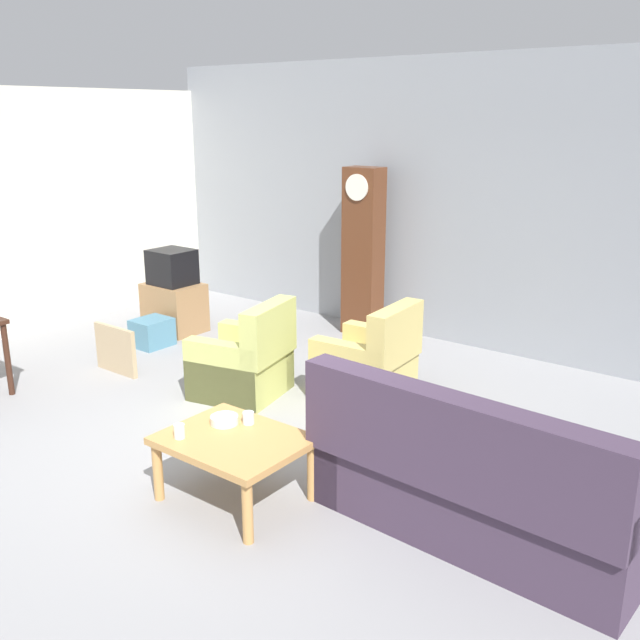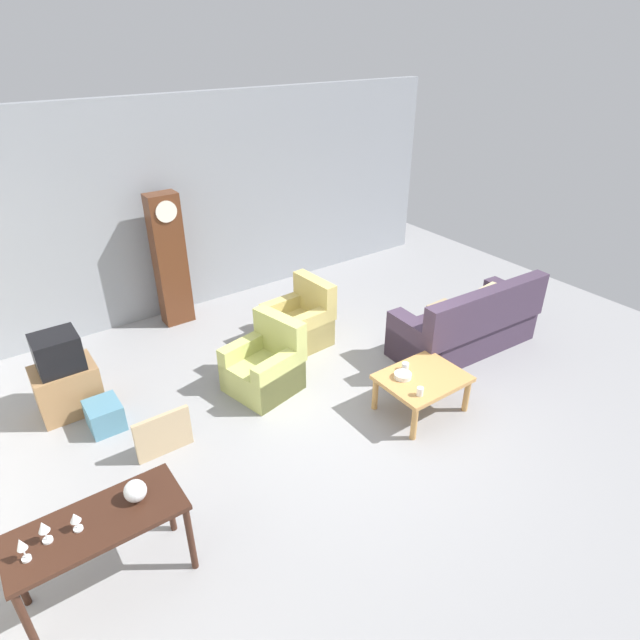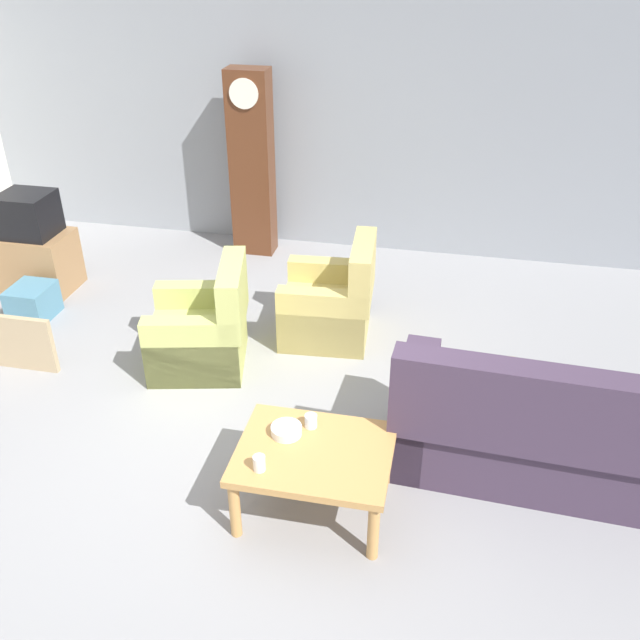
{
  "view_description": "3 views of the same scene",
  "coord_description": "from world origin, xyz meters",
  "px_view_note": "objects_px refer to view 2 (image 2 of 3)",
  "views": [
    {
      "loc": [
        3.7,
        -3.66,
        2.6
      ],
      "look_at": [
        0.13,
        0.98,
        0.87
      ],
      "focal_mm": 39.63,
      "sensor_mm": 36.0,
      "label": 1
    },
    {
      "loc": [
        -3.28,
        -3.9,
        3.99
      ],
      "look_at": [
        -0.03,
        0.64,
        0.87
      ],
      "focal_mm": 29.54,
      "sensor_mm": 36.0,
      "label": 2
    },
    {
      "loc": [
        1.27,
        -3.73,
        3.34
      ],
      "look_at": [
        0.34,
        0.69,
        0.66
      ],
      "focal_mm": 38.84,
      "sensor_mm": 36.0,
      "label": 3
    }
  ],
  "objects_px": {
    "console_table_dark": "(99,531)",
    "wine_glass_short": "(75,519)",
    "tv_crt": "(57,352)",
    "framed_picture_leaning": "(163,434)",
    "wine_glass_tall": "(22,546)",
    "wine_glass_mid": "(44,529)",
    "tv_stand_cabinet": "(68,389)",
    "cup_blue_rimmed": "(405,366)",
    "grandfather_clock": "(170,260)",
    "glass_dome_cloche": "(135,491)",
    "couch_floral": "(467,327)",
    "armchair_olive_near": "(265,367)",
    "bowl_white_stacked": "(403,375)",
    "armchair_olive_far": "(300,323)",
    "coffee_table_wood": "(422,381)",
    "storage_box_blue": "(105,415)",
    "cup_white_porcelain": "(420,391)"
  },
  "relations": [
    {
      "from": "couch_floral",
      "to": "bowl_white_stacked",
      "type": "bearing_deg",
      "value": -163.83
    },
    {
      "from": "cup_blue_rimmed",
      "to": "console_table_dark",
      "type": "bearing_deg",
      "value": -173.75
    },
    {
      "from": "tv_crt",
      "to": "framed_picture_leaning",
      "type": "bearing_deg",
      "value": -64.85
    },
    {
      "from": "storage_box_blue",
      "to": "wine_glass_tall",
      "type": "height_order",
      "value": "wine_glass_tall"
    },
    {
      "from": "coffee_table_wood",
      "to": "grandfather_clock",
      "type": "distance_m",
      "value": 4.06
    },
    {
      "from": "tv_crt",
      "to": "storage_box_blue",
      "type": "relative_size",
      "value": 1.17
    },
    {
      "from": "storage_box_blue",
      "to": "cup_white_porcelain",
      "type": "relative_size",
      "value": 4.13
    },
    {
      "from": "armchair_olive_near",
      "to": "wine_glass_tall",
      "type": "bearing_deg",
      "value": -149.87
    },
    {
      "from": "grandfather_clock",
      "to": "bowl_white_stacked",
      "type": "height_order",
      "value": "grandfather_clock"
    },
    {
      "from": "storage_box_blue",
      "to": "wine_glass_short",
      "type": "distance_m",
      "value": 2.23
    },
    {
      "from": "glass_dome_cloche",
      "to": "cup_blue_rimmed",
      "type": "distance_m",
      "value": 3.28
    },
    {
      "from": "cup_white_porcelain",
      "to": "couch_floral",
      "type": "bearing_deg",
      "value": 25.41
    },
    {
      "from": "armchair_olive_far",
      "to": "wine_glass_tall",
      "type": "bearing_deg",
      "value": -148.64
    },
    {
      "from": "grandfather_clock",
      "to": "glass_dome_cloche",
      "type": "distance_m",
      "value": 4.28
    },
    {
      "from": "armchair_olive_near",
      "to": "tv_crt",
      "type": "bearing_deg",
      "value": 155.29
    },
    {
      "from": "couch_floral",
      "to": "cup_blue_rimmed",
      "type": "relative_size",
      "value": 24.23
    },
    {
      "from": "couch_floral",
      "to": "tv_stand_cabinet",
      "type": "bearing_deg",
      "value": 159.68
    },
    {
      "from": "tv_crt",
      "to": "framed_picture_leaning",
      "type": "height_order",
      "value": "tv_crt"
    },
    {
      "from": "cup_white_porcelain",
      "to": "framed_picture_leaning",
      "type": "bearing_deg",
      "value": 152.29
    },
    {
      "from": "tv_stand_cabinet",
      "to": "tv_crt",
      "type": "relative_size",
      "value": 1.42
    },
    {
      "from": "armchair_olive_near",
      "to": "cup_blue_rimmed",
      "type": "relative_size",
      "value": 10.62
    },
    {
      "from": "grandfather_clock",
      "to": "couch_floral",
      "type": "bearing_deg",
      "value": -46.43
    },
    {
      "from": "console_table_dark",
      "to": "couch_floral",
      "type": "bearing_deg",
      "value": 8.62
    },
    {
      "from": "wine_glass_tall",
      "to": "wine_glass_mid",
      "type": "distance_m",
      "value": 0.17
    },
    {
      "from": "framed_picture_leaning",
      "to": "cup_white_porcelain",
      "type": "distance_m",
      "value": 2.77
    },
    {
      "from": "armchair_olive_near",
      "to": "glass_dome_cloche",
      "type": "height_order",
      "value": "glass_dome_cloche"
    },
    {
      "from": "armchair_olive_far",
      "to": "coffee_table_wood",
      "type": "distance_m",
      "value": 2.13
    },
    {
      "from": "tv_stand_cabinet",
      "to": "couch_floral",
      "type": "bearing_deg",
      "value": -20.32
    },
    {
      "from": "wine_glass_short",
      "to": "tv_crt",
      "type": "bearing_deg",
      "value": 80.97
    },
    {
      "from": "armchair_olive_far",
      "to": "wine_glass_short",
      "type": "relative_size",
      "value": 5.48
    },
    {
      "from": "tv_crt",
      "to": "framed_picture_leaning",
      "type": "relative_size",
      "value": 0.8
    },
    {
      "from": "storage_box_blue",
      "to": "wine_glass_tall",
      "type": "distance_m",
      "value": 2.41
    },
    {
      "from": "tv_stand_cabinet",
      "to": "cup_blue_rimmed",
      "type": "bearing_deg",
      "value": -33.51
    },
    {
      "from": "grandfather_clock",
      "to": "cup_blue_rimmed",
      "type": "relative_size",
      "value": 22.53
    },
    {
      "from": "grandfather_clock",
      "to": "wine_glass_tall",
      "type": "xyz_separation_m",
      "value": [
        -2.63,
        -3.95,
        -0.12
      ]
    },
    {
      "from": "armchair_olive_near",
      "to": "bowl_white_stacked",
      "type": "height_order",
      "value": "armchair_olive_near"
    },
    {
      "from": "coffee_table_wood",
      "to": "grandfather_clock",
      "type": "xyz_separation_m",
      "value": [
        -1.49,
        3.73,
        0.6
      ]
    },
    {
      "from": "couch_floral",
      "to": "coffee_table_wood",
      "type": "xyz_separation_m",
      "value": [
        -1.48,
        -0.61,
        0.05
      ]
    },
    {
      "from": "console_table_dark",
      "to": "wine_glass_short",
      "type": "height_order",
      "value": "wine_glass_short"
    },
    {
      "from": "wine_glass_mid",
      "to": "armchair_olive_near",
      "type": "bearing_deg",
      "value": 30.29
    },
    {
      "from": "glass_dome_cloche",
      "to": "wine_glass_short",
      "type": "relative_size",
      "value": 1.06
    },
    {
      "from": "armchair_olive_near",
      "to": "cup_blue_rimmed",
      "type": "height_order",
      "value": "armchair_olive_near"
    },
    {
      "from": "coffee_table_wood",
      "to": "cup_blue_rimmed",
      "type": "height_order",
      "value": "cup_blue_rimmed"
    },
    {
      "from": "coffee_table_wood",
      "to": "bowl_white_stacked",
      "type": "distance_m",
      "value": 0.26
    },
    {
      "from": "console_table_dark",
      "to": "glass_dome_cloche",
      "type": "relative_size",
      "value": 7.32
    },
    {
      "from": "grandfather_clock",
      "to": "tv_stand_cabinet",
      "type": "height_order",
      "value": "grandfather_clock"
    },
    {
      "from": "tv_crt",
      "to": "glass_dome_cloche",
      "type": "xyz_separation_m",
      "value": [
        0.04,
        -2.54,
        0.03
      ]
    },
    {
      "from": "framed_picture_leaning",
      "to": "armchair_olive_near",
      "type": "bearing_deg",
      "value": 14.71
    },
    {
      "from": "armchair_olive_near",
      "to": "armchair_olive_far",
      "type": "height_order",
      "value": "same"
    },
    {
      "from": "couch_floral",
      "to": "storage_box_blue",
      "type": "relative_size",
      "value": 5.24
    }
  ]
}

